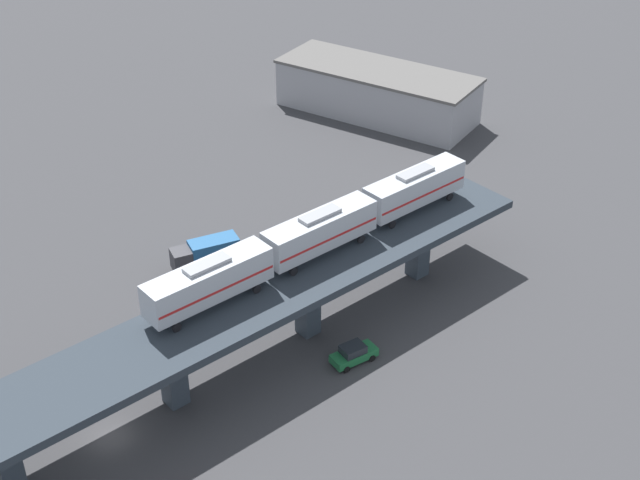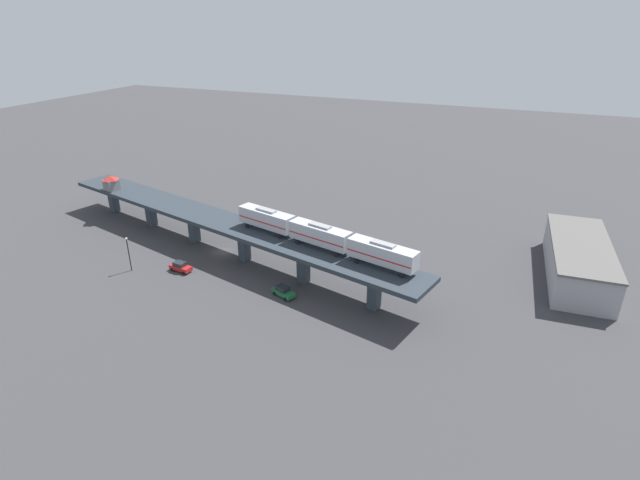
# 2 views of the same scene
# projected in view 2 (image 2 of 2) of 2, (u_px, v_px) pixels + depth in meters

# --- Properties ---
(ground_plane) EXTENTS (400.00, 400.00, 0.00)m
(ground_plane) POSITION_uv_depth(u_px,v_px,m) (223.00, 251.00, 103.65)
(ground_plane) COLOR #38383A
(elevated_viaduct) EXTENTS (30.02, 91.36, 7.18)m
(elevated_viaduct) POSITION_uv_depth(u_px,v_px,m) (220.00, 224.00, 101.17)
(elevated_viaduct) COLOR #283039
(elevated_viaduct) RESTS_ON ground
(subway_train) EXTENTS (11.56, 36.80, 4.45)m
(subway_train) POSITION_uv_depth(u_px,v_px,m) (320.00, 235.00, 87.47)
(subway_train) COLOR #ADB2BA
(subway_train) RESTS_ON elevated_viaduct
(signal_hut) EXTENTS (3.89, 3.89, 3.40)m
(signal_hut) POSITION_uv_depth(u_px,v_px,m) (111.00, 183.00, 116.61)
(signal_hut) COLOR slate
(signal_hut) RESTS_ON elevated_viaduct
(street_car_green) EXTENTS (3.27, 4.75, 1.89)m
(street_car_green) POSITION_uv_depth(u_px,v_px,m) (283.00, 291.00, 86.92)
(street_car_green) COLOR #1E6638
(street_car_green) RESTS_ON ground
(street_car_red) EXTENTS (2.30, 4.56, 1.89)m
(street_car_red) POSITION_uv_depth(u_px,v_px,m) (180.00, 267.00, 95.38)
(street_car_red) COLOR #AD1E1E
(street_car_red) RESTS_ON ground
(delivery_truck) EXTENTS (5.52, 7.37, 3.20)m
(delivery_truck) POSITION_uv_depth(u_px,v_px,m) (346.00, 243.00, 103.13)
(delivery_truck) COLOR #333338
(delivery_truck) RESTS_ON ground
(street_lamp) EXTENTS (0.44, 0.44, 6.94)m
(street_lamp) POSITION_uv_depth(u_px,v_px,m) (128.00, 251.00, 94.26)
(street_lamp) COLOR black
(street_lamp) RESTS_ON ground
(warehouse_building) EXTENTS (29.09, 11.78, 6.80)m
(warehouse_building) POSITION_uv_depth(u_px,v_px,m) (578.00, 260.00, 92.40)
(warehouse_building) COLOR #99999E
(warehouse_building) RESTS_ON ground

